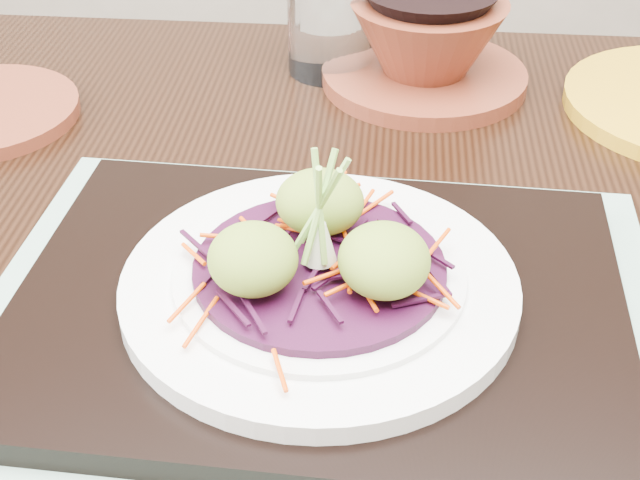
{
  "coord_description": "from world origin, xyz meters",
  "views": [
    {
      "loc": [
        -0.09,
        -0.37,
        1.11
      ],
      "look_at": [
        -0.09,
        0.06,
        0.8
      ],
      "focal_mm": 50.0,
      "sensor_mm": 36.0,
      "label": 1
    }
  ],
  "objects_px": {
    "serving_tray": "(320,305)",
    "water_glass": "(331,12)",
    "dining_table": "(333,378)",
    "terracotta_bowl_set": "(426,48)",
    "white_plate": "(320,284)"
  },
  "relations": [
    {
      "from": "white_plate",
      "to": "terracotta_bowl_set",
      "type": "bearing_deg",
      "value": 74.67
    },
    {
      "from": "white_plate",
      "to": "water_glass",
      "type": "height_order",
      "value": "water_glass"
    },
    {
      "from": "water_glass",
      "to": "terracotta_bowl_set",
      "type": "distance_m",
      "value": 0.09
    },
    {
      "from": "dining_table",
      "to": "white_plate",
      "type": "xyz_separation_m",
      "value": [
        -0.01,
        -0.05,
        0.13
      ]
    },
    {
      "from": "dining_table",
      "to": "terracotta_bowl_set",
      "type": "bearing_deg",
      "value": 77.94
    },
    {
      "from": "dining_table",
      "to": "terracotta_bowl_set",
      "type": "relative_size",
      "value": 5.58
    },
    {
      "from": "serving_tray",
      "to": "terracotta_bowl_set",
      "type": "distance_m",
      "value": 0.34
    },
    {
      "from": "water_glass",
      "to": "serving_tray",
      "type": "bearing_deg",
      "value": -90.8
    },
    {
      "from": "white_plate",
      "to": "water_glass",
      "type": "distance_m",
      "value": 0.35
    },
    {
      "from": "dining_table",
      "to": "white_plate",
      "type": "distance_m",
      "value": 0.14
    },
    {
      "from": "serving_tray",
      "to": "dining_table",
      "type": "bearing_deg",
      "value": 87.11
    },
    {
      "from": "white_plate",
      "to": "terracotta_bowl_set",
      "type": "relative_size",
      "value": 1.03
    },
    {
      "from": "serving_tray",
      "to": "white_plate",
      "type": "xyz_separation_m",
      "value": [
        0.0,
        -0.0,
        0.02
      ]
    },
    {
      "from": "serving_tray",
      "to": "water_glass",
      "type": "bearing_deg",
      "value": 95.79
    },
    {
      "from": "white_plate",
      "to": "water_glass",
      "type": "bearing_deg",
      "value": 89.2
    }
  ]
}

